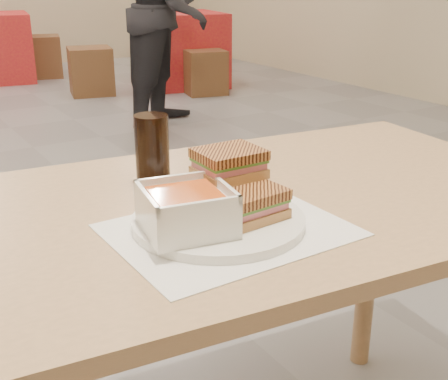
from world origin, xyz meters
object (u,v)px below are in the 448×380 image
bg_chair_1l (91,71)px  patron_b (170,8)px  bg_chair_2r (42,57)px  panini_lower (248,203)px  bg_chair_1r (204,72)px  cola_glass (152,151)px  bg_table_1 (179,49)px  main_table (255,250)px  plate (218,221)px  soup_bowl (186,211)px

bg_chair_1l → patron_b: size_ratio=0.28×
bg_chair_2r → panini_lower: bearing=-102.5°
bg_chair_1r → patron_b: size_ratio=0.26×
cola_glass → bg_table_1: (2.45, 4.50, -0.45)m
main_table → plate: size_ratio=4.45×
main_table → bg_chair_2r: 6.07m
panini_lower → bg_chair_1r: panini_lower is taller
bg_chair_2r → patron_b: bearing=-84.4°
soup_bowl → cola_glass: size_ratio=1.08×
soup_bowl → bg_table_1: soup_bowl is taller
soup_bowl → patron_b: bearing=63.1°
plate → patron_b: size_ratio=0.16×
cola_glass → bg_chair_1r: size_ratio=0.31×
soup_bowl → bg_chair_1r: 4.95m
main_table → bg_chair_1l: 4.90m
soup_bowl → bg_table_1: size_ratio=0.16×
soup_bowl → bg_chair_2r: 6.22m
cola_glass → main_table: bearing=-47.9°
bg_table_1 → soup_bowl: bearing=-117.9°
panini_lower → bg_chair_2r: bearing=77.5°
soup_bowl → bg_chair_1r: size_ratio=0.34×
panini_lower → cola_glass: bearing=99.5°
plate → bg_chair_1l: 5.02m
plate → bg_table_1: (2.45, 4.74, -0.39)m
panini_lower → bg_table_1: bearing=63.2°
main_table → plate: plate is taller
soup_bowl → panini_lower: (0.11, -0.01, -0.01)m
panini_lower → soup_bowl: bearing=174.5°
plate → panini_lower: panini_lower is taller
cola_glass → plate: bearing=-88.8°
soup_bowl → bg_chair_1l: soup_bowl is taller
panini_lower → cola_glass: 0.27m
plate → cola_glass: size_ratio=2.03×
main_table → bg_chair_2r: (1.24, 5.92, -0.41)m
panini_lower → bg_table_1: (2.41, 4.76, -0.42)m
main_table → cola_glass: 0.28m
bg_table_1 → patron_b: (-0.81, -1.39, 0.50)m
panini_lower → main_table: bearing=48.8°
patron_b → bg_chair_2r: bearing=95.6°
main_table → bg_chair_1r: size_ratio=2.82×
plate → soup_bowl: 0.08m
bg_table_1 → bg_chair_1l: 0.97m
bg_chair_1l → bg_chair_1r: bg_chair_1l is taller
bg_chair_1l → bg_chair_2r: bg_chair_2r is taller
soup_bowl → bg_chair_2r: bearing=76.5°
panini_lower → bg_table_1: panini_lower is taller
main_table → plate: bearing=-148.9°
soup_bowl → bg_chair_1r: soup_bowl is taller
bg_chair_2r → bg_table_1: bearing=-49.8°
main_table → soup_bowl: bearing=-154.2°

